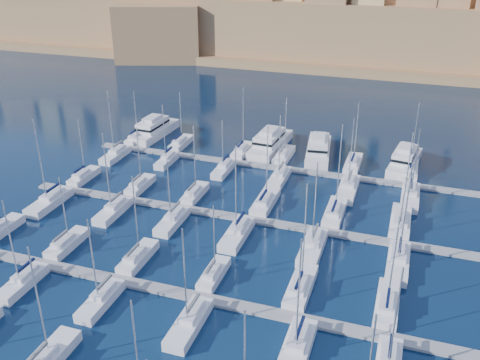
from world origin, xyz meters
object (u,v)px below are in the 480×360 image
(motor_yacht_d, at_px, (405,160))
(motor_yacht_a, at_px, (154,129))
(sailboat_2, at_px, (46,360))
(motor_yacht_b, at_px, (270,142))
(motor_yacht_c, at_px, (318,149))

(motor_yacht_d, bearing_deg, motor_yacht_a, 179.64)
(sailboat_2, relative_size, motor_yacht_b, 0.89)
(motor_yacht_c, relative_size, motor_yacht_d, 1.05)
(motor_yacht_c, bearing_deg, motor_yacht_b, 177.04)
(motor_yacht_a, distance_m, motor_yacht_d, 56.53)
(motor_yacht_a, height_order, motor_yacht_c, same)
(sailboat_2, height_order, motor_yacht_a, sailboat_2)
(sailboat_2, distance_m, motor_yacht_a, 72.76)
(sailboat_2, xyz_separation_m, motor_yacht_d, (34.80, 69.08, 0.97))
(sailboat_2, height_order, motor_yacht_c, sailboat_2)
(motor_yacht_a, xyz_separation_m, motor_yacht_b, (27.96, 0.61, 0.00))
(motor_yacht_c, bearing_deg, sailboat_2, -103.79)
(motor_yacht_d, bearing_deg, sailboat_2, -116.74)
(motor_yacht_c, bearing_deg, motor_yacht_d, -1.30)
(sailboat_2, distance_m, motor_yacht_d, 77.36)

